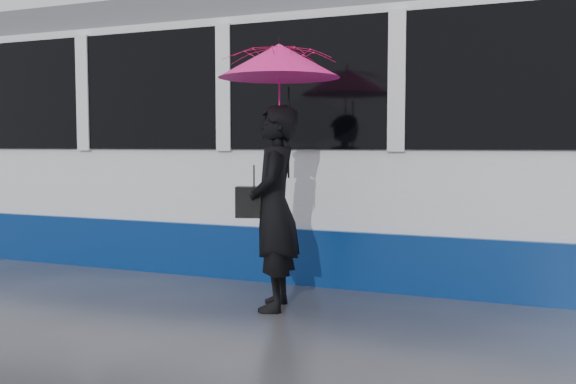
% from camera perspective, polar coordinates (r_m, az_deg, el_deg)
% --- Properties ---
extents(ground, '(90.00, 90.00, 0.00)m').
position_cam_1_polar(ground, '(5.92, -0.39, -10.94)').
color(ground, '#27272B').
rests_on(ground, ground).
extents(rails, '(34.00, 1.51, 0.02)m').
position_cam_1_polar(rails, '(8.22, 6.42, -6.60)').
color(rails, '#3F3D38').
rests_on(rails, ground).
extents(tram, '(26.00, 2.56, 3.35)m').
position_cam_1_polar(tram, '(9.24, -10.33, 4.69)').
color(tram, white).
rests_on(tram, ground).
extents(woman, '(0.64, 0.80, 1.92)m').
position_cam_1_polar(woman, '(6.01, -1.22, -1.42)').
color(woman, black).
rests_on(woman, ground).
extents(umbrella, '(1.41, 1.41, 1.29)m').
position_cam_1_polar(umbrella, '(5.98, -0.79, 9.51)').
color(umbrella, '#F5149A').
rests_on(umbrella, ground).
extents(handbag, '(0.37, 0.24, 0.48)m').
position_cam_1_polar(handbag, '(6.11, -3.03, -0.89)').
color(handbag, black).
rests_on(handbag, ground).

